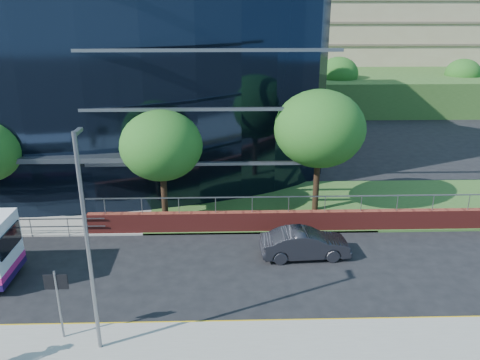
{
  "coord_description": "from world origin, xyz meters",
  "views": [
    {
      "loc": [
        10.66,
        -16.18,
        11.6
      ],
      "look_at": [
        11.35,
        8.0,
        2.82
      ],
      "focal_mm": 35.0,
      "sensor_mm": 36.0,
      "label": 1
    }
  ],
  "objects_px": {
    "tree_dist_f": "(463,74)",
    "tree_far_c": "(161,146)",
    "street_sign": "(57,290)",
    "streetlight_east": "(87,240)",
    "parked_car": "(305,244)",
    "tree_far_d": "(320,129)",
    "tree_dist_e": "(339,74)"
  },
  "relations": [
    {
      "from": "tree_dist_f",
      "to": "tree_far_c",
      "type": "bearing_deg",
      "value": -135.0
    },
    {
      "from": "tree_dist_f",
      "to": "street_sign",
      "type": "bearing_deg",
      "value": -129.16
    },
    {
      "from": "streetlight_east",
      "to": "parked_car",
      "type": "xyz_separation_m",
      "value": [
        8.47,
        6.59,
        -3.72
      ]
    },
    {
      "from": "tree_far_d",
      "to": "streetlight_east",
      "type": "xyz_separation_m",
      "value": [
        -10.0,
        -12.17,
        -0.75
      ]
    },
    {
      "from": "tree_far_c",
      "to": "street_sign",
      "type": "bearing_deg",
      "value": -103.29
    },
    {
      "from": "tree_far_d",
      "to": "street_sign",
      "type": "bearing_deg",
      "value": -134.78
    },
    {
      "from": "street_sign",
      "to": "tree_far_c",
      "type": "distance_m",
      "value": 11.14
    },
    {
      "from": "tree_dist_e",
      "to": "streetlight_east",
      "type": "xyz_separation_m",
      "value": [
        -18.0,
        -42.17,
        -0.1
      ]
    },
    {
      "from": "tree_far_c",
      "to": "tree_dist_e",
      "type": "relative_size",
      "value": 1.0
    },
    {
      "from": "tree_far_d",
      "to": "tree_dist_f",
      "type": "xyz_separation_m",
      "value": [
        24.0,
        32.0,
        -0.98
      ]
    },
    {
      "from": "tree_dist_e",
      "to": "streetlight_east",
      "type": "bearing_deg",
      "value": -113.11
    },
    {
      "from": "tree_dist_f",
      "to": "parked_car",
      "type": "relative_size",
      "value": 1.37
    },
    {
      "from": "tree_dist_e",
      "to": "parked_car",
      "type": "bearing_deg",
      "value": -104.99
    },
    {
      "from": "tree_dist_e",
      "to": "tree_dist_f",
      "type": "xyz_separation_m",
      "value": [
        16.0,
        2.0,
        -0.33
      ]
    },
    {
      "from": "tree_far_c",
      "to": "parked_car",
      "type": "bearing_deg",
      "value": -31.54
    },
    {
      "from": "tree_far_d",
      "to": "parked_car",
      "type": "relative_size",
      "value": 1.69
    },
    {
      "from": "street_sign",
      "to": "tree_dist_f",
      "type": "bearing_deg",
      "value": 50.84
    },
    {
      "from": "tree_dist_e",
      "to": "tree_far_d",
      "type": "bearing_deg",
      "value": -104.93
    },
    {
      "from": "tree_dist_e",
      "to": "tree_dist_f",
      "type": "distance_m",
      "value": 16.13
    },
    {
      "from": "street_sign",
      "to": "tree_far_c",
      "type": "xyz_separation_m",
      "value": [
        2.5,
        10.59,
        2.39
      ]
    },
    {
      "from": "street_sign",
      "to": "tree_far_d",
      "type": "distance_m",
      "value": 16.61
    },
    {
      "from": "tree_dist_e",
      "to": "parked_car",
      "type": "xyz_separation_m",
      "value": [
        -9.53,
        -35.59,
        -3.81
      ]
    },
    {
      "from": "tree_far_d",
      "to": "tree_far_c",
      "type": "bearing_deg",
      "value": -173.66
    },
    {
      "from": "tree_dist_e",
      "to": "tree_dist_f",
      "type": "relative_size",
      "value": 1.08
    },
    {
      "from": "streetlight_east",
      "to": "parked_car",
      "type": "distance_m",
      "value": 11.36
    },
    {
      "from": "parked_car",
      "to": "tree_far_c",
      "type": "bearing_deg",
      "value": 55.0
    },
    {
      "from": "parked_car",
      "to": "streetlight_east",
      "type": "bearing_deg",
      "value": 124.4
    },
    {
      "from": "street_sign",
      "to": "parked_car",
      "type": "distance_m",
      "value": 11.73
    },
    {
      "from": "tree_far_d",
      "to": "parked_car",
      "type": "bearing_deg",
      "value": -105.28
    },
    {
      "from": "tree_far_d",
      "to": "streetlight_east",
      "type": "relative_size",
      "value": 0.93
    },
    {
      "from": "street_sign",
      "to": "parked_car",
      "type": "relative_size",
      "value": 0.64
    },
    {
      "from": "tree_far_c",
      "to": "tree_dist_f",
      "type": "relative_size",
      "value": 1.08
    }
  ]
}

